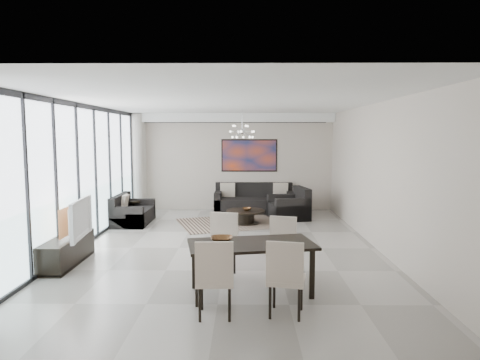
{
  "coord_description": "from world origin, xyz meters",
  "views": [
    {
      "loc": [
        0.36,
        -8.4,
        2.26
      ],
      "look_at": [
        0.26,
        1.21,
        1.25
      ],
      "focal_mm": 32.0,
      "sensor_mm": 36.0,
      "label": 1
    }
  ],
  "objects_px": {
    "dining_table": "(251,249)",
    "coffee_table": "(246,216)",
    "sofa_main": "(254,202)",
    "television": "(74,219)",
    "tv_console": "(67,251)"
  },
  "relations": [
    {
      "from": "sofa_main",
      "to": "television",
      "type": "xyz_separation_m",
      "value": [
        -3.24,
        -5.2,
        0.53
      ]
    },
    {
      "from": "sofa_main",
      "to": "dining_table",
      "type": "xyz_separation_m",
      "value": [
        -0.18,
        -6.53,
        0.37
      ]
    },
    {
      "from": "coffee_table",
      "to": "television",
      "type": "xyz_separation_m",
      "value": [
        -2.99,
        -3.52,
        0.62
      ]
    },
    {
      "from": "coffee_table",
      "to": "dining_table",
      "type": "height_order",
      "value": "dining_table"
    },
    {
      "from": "dining_table",
      "to": "sofa_main",
      "type": "bearing_deg",
      "value": 88.39
    },
    {
      "from": "sofa_main",
      "to": "television",
      "type": "distance_m",
      "value": 6.15
    },
    {
      "from": "sofa_main",
      "to": "dining_table",
      "type": "relative_size",
      "value": 1.22
    },
    {
      "from": "sofa_main",
      "to": "television",
      "type": "height_order",
      "value": "television"
    },
    {
      "from": "coffee_table",
      "to": "sofa_main",
      "type": "xyz_separation_m",
      "value": [
        0.25,
        1.67,
        0.09
      ]
    },
    {
      "from": "television",
      "to": "tv_console",
      "type": "bearing_deg",
      "value": 77.8
    },
    {
      "from": "sofa_main",
      "to": "tv_console",
      "type": "distance_m",
      "value": 6.2
    },
    {
      "from": "sofa_main",
      "to": "dining_table",
      "type": "bearing_deg",
      "value": -91.61
    },
    {
      "from": "dining_table",
      "to": "coffee_table",
      "type": "bearing_deg",
      "value": 90.83
    },
    {
      "from": "tv_console",
      "to": "coffee_table",
      "type": "bearing_deg",
      "value": 48.06
    },
    {
      "from": "coffee_table",
      "to": "tv_console",
      "type": "xyz_separation_m",
      "value": [
        -3.15,
        -3.5,
        0.04
      ]
    }
  ]
}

